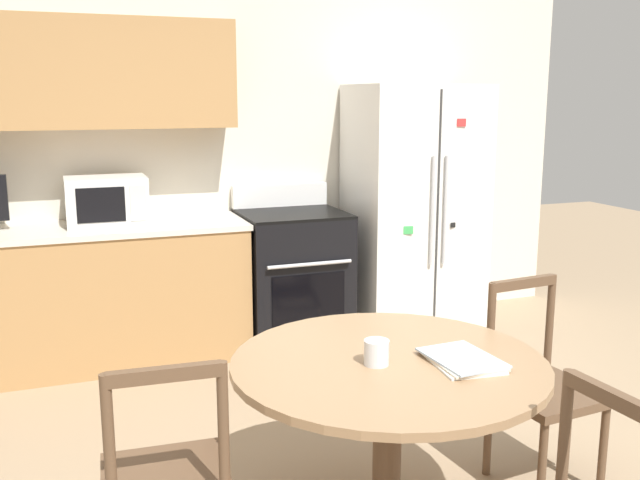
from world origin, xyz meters
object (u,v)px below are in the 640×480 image
at_px(microwave, 106,201).
at_px(candle_glass, 376,354).
at_px(oven_range, 293,276).
at_px(dining_chair_right, 543,389).
at_px(refrigerator, 414,209).

relative_size(microwave, candle_glass, 5.30).
bearing_deg(candle_glass, microwave, 107.45).
distance_m(oven_range, dining_chair_right, 2.22).
bearing_deg(microwave, dining_chair_right, -53.66).
relative_size(oven_range, microwave, 2.19).
height_order(dining_chair_right, candle_glass, dining_chair_right).
bearing_deg(refrigerator, microwave, 177.66).
distance_m(microwave, dining_chair_right, 2.85).
height_order(oven_range, microwave, microwave).
distance_m(refrigerator, candle_glass, 2.71).
bearing_deg(microwave, refrigerator, -2.34).
bearing_deg(dining_chair_right, refrigerator, -108.19).
bearing_deg(candle_glass, refrigerator, 59.31).
height_order(refrigerator, dining_chair_right, refrigerator).
bearing_deg(refrigerator, oven_range, 178.51).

